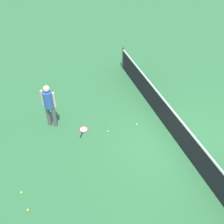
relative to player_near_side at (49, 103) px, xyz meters
The scene contains 8 objects.
ground_plane 4.44m from the player_near_side, 61.54° to the left, with size 40.00×40.00×0.00m, color #2D6B3D.
court_net 4.36m from the player_near_side, 61.54° to the left, with size 10.09×0.09×1.07m.
player_near_side is the anchor object (origin of this frame).
tennis_racket_near_player 1.53m from the player_near_side, 57.15° to the left, with size 0.59×0.44×0.03m.
tennis_ball_near_player 3.04m from the player_near_side, 27.11° to the right, with size 0.07×0.07×0.07m, color #C6E033.
tennis_ball_by_net 3.18m from the player_near_side, 70.74° to the left, with size 0.07×0.07×0.07m, color #C6E033.
tennis_ball_midcourt 3.53m from the player_near_side, 20.66° to the right, with size 0.07×0.07×0.07m, color #C6E033.
tennis_ball_baseline 2.25m from the player_near_side, 60.13° to the left, with size 0.07×0.07×0.07m, color #C6E033.
Camera 1 is at (5.52, -4.15, 6.65)m, focal length 43.70 mm.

